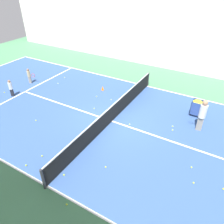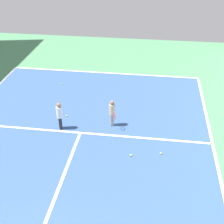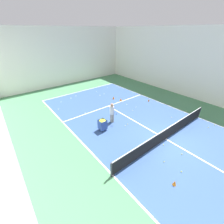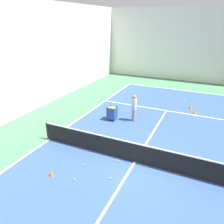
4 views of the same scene
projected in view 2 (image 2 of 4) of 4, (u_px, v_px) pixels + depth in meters
name	position (u px, v px, depth m)	size (l,w,h in m)	color
line_baseline_near	(104.00, 73.00, 16.67)	(9.89, 0.10, 0.00)	white
line_service_near	(80.00, 133.00, 11.96)	(9.89, 0.10, 0.00)	white
player_near_baseline	(112.00, 112.00, 12.07)	(0.32, 0.54, 1.11)	gray
child_midcourt	(59.00, 114.00, 11.88)	(0.31, 0.31, 1.15)	black
tennis_ball_8	(161.00, 153.00, 10.85)	(0.07, 0.07, 0.07)	yellow
tennis_ball_23	(63.00, 83.00, 15.50)	(0.07, 0.07, 0.07)	yellow
tennis_ball_25	(131.00, 155.00, 10.76)	(0.07, 0.07, 0.07)	yellow
tennis_ball_33	(12.00, 70.00, 16.89)	(0.07, 0.07, 0.07)	yellow
tennis_ball_34	(67.00, 116.00, 12.95)	(0.07, 0.07, 0.07)	yellow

